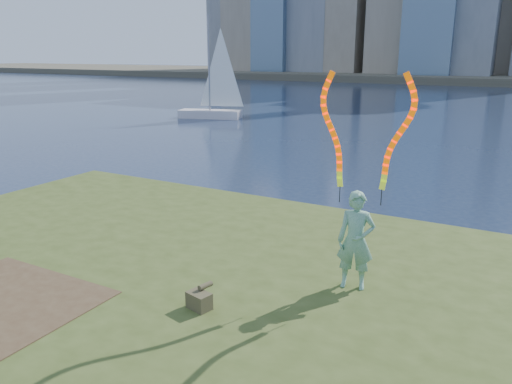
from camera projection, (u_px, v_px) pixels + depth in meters
The scene contains 6 objects.
ground at pixel (205, 301), 10.29m from camera, with size 320.00×320.00×0.00m, color #1B2844.
grassy_knoll at pixel (125, 341), 8.27m from camera, with size 20.00×18.00×0.80m.
far_shore at pixel (506, 77), 90.03m from camera, with size 320.00×40.00×1.20m, color #4F4A3A.
woman_with_ribbons at pixel (358, 214), 8.80m from camera, with size 2.07×0.66×4.17m.
canvas_bag at pixel (200, 300), 8.34m from camera, with size 0.45×0.51×0.38m.
sailboat at pixel (213, 101), 38.45m from camera, with size 5.11×2.84×7.72m.
Camera 1 is at (5.44, -7.61, 4.95)m, focal length 35.00 mm.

